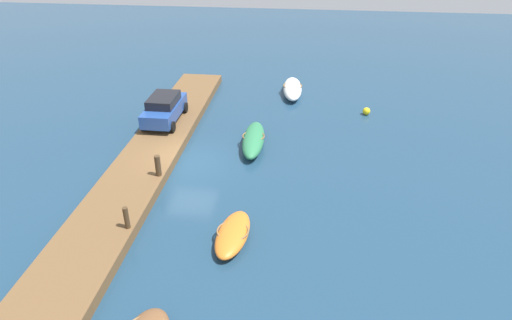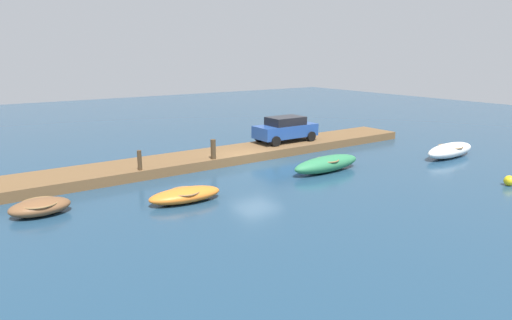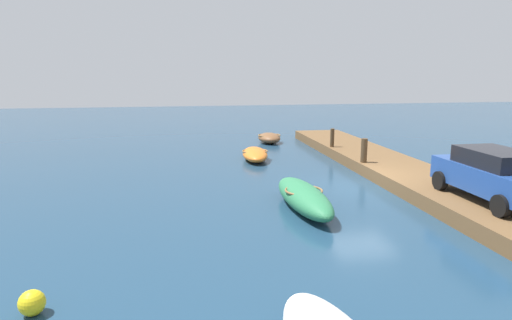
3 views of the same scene
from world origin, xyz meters
name	(u,v)px [view 3 (image 3 of 3)]	position (x,y,z in m)	size (l,w,h in m)	color
ground_plane	(363,187)	(0.00, 0.00, 0.00)	(84.00, 84.00, 0.00)	navy
dock_platform	(414,178)	(0.00, -2.16, 0.25)	(25.65, 2.98, 0.51)	brown
rowboat_green	(304,197)	(-2.36, 3.13, 0.42)	(4.48, 1.37, 0.83)	#2D7A4C
rowboat_orange	(255,154)	(5.91, 3.32, 0.31)	(3.19, 1.51, 0.61)	orange
dinghy_brown	(269,138)	(11.15, 1.48, 0.33)	(2.24, 1.45, 0.63)	brown
mooring_post_west	(364,151)	(2.15, -0.92, 1.04)	(0.28, 0.28, 1.06)	#47331E
mooring_post_mid_west	(332,138)	(6.25, -0.92, 1.00)	(0.21, 0.21, 0.98)	#47331E
parked_car	(494,174)	(-4.04, -2.46, 1.35)	(4.13, 1.95, 1.61)	#234793
marker_buoy	(32,303)	(-7.63, 9.90, 0.24)	(0.49, 0.49, 0.49)	yellow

